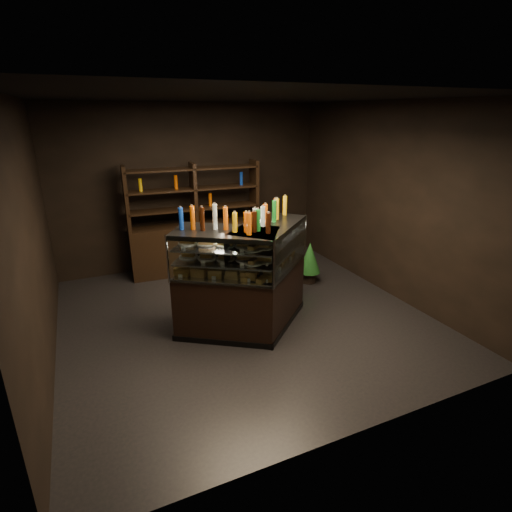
{
  "coord_description": "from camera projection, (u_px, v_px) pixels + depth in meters",
  "views": [
    {
      "loc": [
        -1.96,
        -4.8,
        2.83
      ],
      "look_at": [
        -0.01,
        -0.44,
        1.1
      ],
      "focal_mm": 28.0,
      "sensor_mm": 36.0,
      "label": 1
    }
  ],
  "objects": [
    {
      "name": "back_shelving",
      "position": [
        196.0,
        240.0,
        7.35
      ],
      "size": [
        2.38,
        0.55,
        2.0
      ],
      "rotation": [
        0.0,
        0.0,
        -0.06
      ],
      "color": "black",
      "rests_on": "ground"
    },
    {
      "name": "potted_conifer",
      "position": [
        310.0,
        257.0,
        6.88
      ],
      "size": [
        0.38,
        0.38,
        0.82
      ],
      "rotation": [
        0.0,
        0.0,
        0.12
      ],
      "color": "black",
      "rests_on": "ground"
    },
    {
      "name": "food_display",
      "position": [
        248.0,
        252.0,
        5.19
      ],
      "size": [
        1.71,
        0.94,
        0.45
      ],
      "color": "#B38D40",
      "rests_on": "display_case"
    },
    {
      "name": "ground",
      "position": [
        244.0,
        317.0,
        5.84
      ],
      "size": [
        5.0,
        5.0,
        0.0
      ],
      "primitive_type": "plane",
      "color": "black",
      "rests_on": "ground"
    },
    {
      "name": "display_case",
      "position": [
        248.0,
        295.0,
        5.41
      ],
      "size": [
        2.08,
        1.39,
        1.45
      ],
      "rotation": [
        0.0,
        0.0,
        0.08
      ],
      "color": "black",
      "rests_on": "ground"
    },
    {
      "name": "bottles_top",
      "position": [
        247.0,
        216.0,
        5.03
      ],
      "size": [
        1.53,
        0.8,
        0.3
      ],
      "color": "#D8590A",
      "rests_on": "display_case"
    },
    {
      "name": "room_shell",
      "position": [
        243.0,
        184.0,
        5.18
      ],
      "size": [
        5.02,
        5.02,
        3.01
      ],
      "color": "black",
      "rests_on": "ground"
    }
  ]
}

